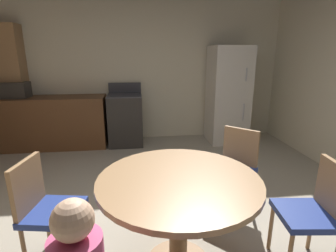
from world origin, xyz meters
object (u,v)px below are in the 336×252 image
at_px(oven_range, 126,119).
at_px(microwave, 15,90).
at_px(chair_west, 45,206).
at_px(chair_east, 315,209).
at_px(chair_northeast, 235,165).
at_px(refrigerator, 228,95).
at_px(dining_table, 179,198).

relative_size(oven_range, microwave, 2.50).
relative_size(chair_west, chair_east, 1.00).
bearing_deg(oven_range, microwave, -179.89).
height_order(oven_range, chair_east, oven_range).
xyz_separation_m(microwave, chair_northeast, (3.04, -2.25, -0.53)).
height_order(refrigerator, microwave, refrigerator).
height_order(oven_range, chair_northeast, oven_range).
distance_m(chair_east, chair_northeast, 0.90).
bearing_deg(dining_table, oven_range, 99.43).
distance_m(microwave, chair_northeast, 3.82).
distance_m(microwave, chair_east, 4.59).
relative_size(microwave, dining_table, 0.37).
relative_size(oven_range, refrigerator, 0.62).
distance_m(chair_west, chair_east, 2.05).
distance_m(oven_range, dining_table, 3.03).
bearing_deg(dining_table, chair_west, 170.10).
bearing_deg(oven_range, dining_table, -80.57).
distance_m(dining_table, chair_northeast, 1.03).
height_order(dining_table, chair_east, chair_east).
height_order(microwave, dining_table, microwave).
relative_size(oven_range, chair_northeast, 1.26).
bearing_deg(microwave, chair_east, -42.80).
bearing_deg(microwave, refrigerator, -0.77).
bearing_deg(chair_east, oven_range, -57.40).
relative_size(oven_range, dining_table, 0.92).
bearing_deg(chair_east, microwave, -36.27).
bearing_deg(chair_northeast, dining_table, 0.00).
xyz_separation_m(oven_range, chair_northeast, (1.22, -2.25, 0.03)).
height_order(chair_west, chair_east, same).
relative_size(microwave, chair_west, 0.51).
bearing_deg(oven_range, chair_east, -63.92).
relative_size(dining_table, chair_northeast, 1.37).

